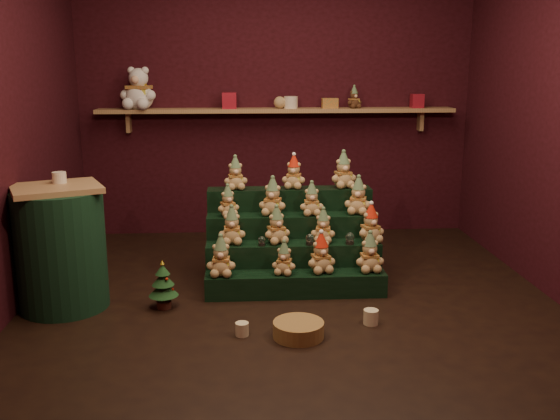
{
  "coord_description": "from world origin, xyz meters",
  "views": [
    {
      "loc": [
        -0.36,
        -4.48,
        1.76
      ],
      "look_at": [
        -0.07,
        0.25,
        0.65
      ],
      "focal_mm": 40.0,
      "sensor_mm": 36.0,
      "label": 1
    }
  ],
  "objects": [
    {
      "name": "mug_left",
      "position": [
        -0.38,
        -0.63,
        0.04
      ],
      "size": [
        0.09,
        0.09,
        0.09
      ],
      "primitive_type": "cylinder",
      "color": "beige",
      "rests_on": "ground"
    },
    {
      "name": "front_wall",
      "position": [
        0.0,
        -2.05,
        1.4
      ],
      "size": [
        4.0,
        0.1,
        2.8
      ],
      "primitive_type": "cube",
      "color": "black",
      "rests_on": "ground"
    },
    {
      "name": "snow_globe_a",
      "position": [
        -0.21,
        0.24,
        0.4
      ],
      "size": [
        0.06,
        0.06,
        0.08
      ],
      "color": "black",
      "rests_on": "riser_tier_midfront"
    },
    {
      "name": "teddy_8",
      "position": [
        -0.48,
        0.51,
        0.67
      ],
      "size": [
        0.23,
        0.22,
        0.25
      ],
      "primitive_type": null,
      "rotation": [
        0.0,
        0.0,
        0.36
      ],
      "color": "tan",
      "rests_on": "riser_tier_midback"
    },
    {
      "name": "teddy_6",
      "position": [
        0.28,
        0.32,
        0.5
      ],
      "size": [
        0.22,
        0.21,
        0.27
      ],
      "primitive_type": null,
      "rotation": [
        0.0,
        0.0,
        -0.18
      ],
      "color": "tan",
      "rests_on": "riser_tier_midfront"
    },
    {
      "name": "riser_tier_midfront",
      "position": [
        0.04,
        0.3,
        0.18
      ],
      "size": [
        1.4,
        0.22,
        0.36
      ],
      "primitive_type": "cube",
      "color": "black",
      "rests_on": "ground"
    },
    {
      "name": "mini_christmas_tree",
      "position": [
        -0.95,
        -0.11,
        0.18
      ],
      "size": [
        0.22,
        0.22,
        0.37
      ],
      "rotation": [
        0.0,
        0.0,
        -0.15
      ],
      "color": "#49241A",
      "rests_on": "ground"
    },
    {
      "name": "teddy_14",
      "position": [
        0.5,
        0.75,
        0.87
      ],
      "size": [
        0.26,
        0.24,
        0.31
      ],
      "primitive_type": null,
      "rotation": [
        0.0,
        0.0,
        0.21
      ],
      "color": "tan",
      "rests_on": "riser_tier_back"
    },
    {
      "name": "back_shelf",
      "position": [
        0.0,
        1.87,
        1.29
      ],
      "size": [
        3.6,
        0.26,
        0.24
      ],
      "color": "#A88154",
      "rests_on": "ground"
    },
    {
      "name": "teddy_1",
      "position": [
        -0.05,
        0.08,
        0.31
      ],
      "size": [
        0.22,
        0.21,
        0.26
      ],
      "primitive_type": null,
      "rotation": [
        0.0,
        0.0,
        -0.27
      ],
      "color": "tan",
      "rests_on": "riser_tier_front"
    },
    {
      "name": "riser_tier_back",
      "position": [
        0.04,
        0.74,
        0.36
      ],
      "size": [
        1.4,
        0.22,
        0.72
      ],
      "primitive_type": "cube",
      "color": "black",
      "rests_on": "ground"
    },
    {
      "name": "brown_bear",
      "position": [
        0.78,
        1.84,
        1.43
      ],
      "size": [
        0.2,
        0.19,
        0.22
      ],
      "primitive_type": null,
      "rotation": [
        0.0,
        0.0,
        0.37
      ],
      "color": "#492B18",
      "rests_on": "back_shelf"
    },
    {
      "name": "wicker_basket",
      "position": [
        -0.0,
        -0.68,
        0.05
      ],
      "size": [
        0.43,
        0.43,
        0.11
      ],
      "primitive_type": "cylinder",
      "rotation": [
        0.0,
        0.0,
        -0.31
      ],
      "color": "olive",
      "rests_on": "ground"
    },
    {
      "name": "white_bear",
      "position": [
        -1.36,
        1.84,
        1.58
      ],
      "size": [
        0.44,
        0.42,
        0.52
      ],
      "primitive_type": null,
      "rotation": [
        0.0,
        0.0,
        -0.26
      ],
      "color": "white",
      "rests_on": "back_shelf"
    },
    {
      "name": "teddy_11",
      "position": [
        0.6,
        0.53,
        0.7
      ],
      "size": [
        0.27,
        0.25,
        0.31
      ],
      "primitive_type": null,
      "rotation": [
        0.0,
        0.0,
        -0.28
      ],
      "color": "tan",
      "rests_on": "riser_tier_midback"
    },
    {
      "name": "back_wall",
      "position": [
        0.0,
        2.05,
        1.4
      ],
      "size": [
        4.0,
        0.1,
        2.8
      ],
      "primitive_type": "cube",
      "color": "black",
      "rests_on": "ground"
    },
    {
      "name": "teddy_13",
      "position": [
        0.08,
        0.74,
        0.86
      ],
      "size": [
        0.24,
        0.22,
        0.28
      ],
      "primitive_type": null,
      "rotation": [
        0.0,
        0.0,
        -0.23
      ],
      "color": "tan",
      "rests_on": "riser_tier_back"
    },
    {
      "name": "teddy_12",
      "position": [
        -0.42,
        0.73,
        0.86
      ],
      "size": [
        0.22,
        0.2,
        0.28
      ],
      "primitive_type": null,
      "rotation": [
        0.0,
        0.0,
        0.14
      ],
      "color": "tan",
      "rests_on": "riser_tier_back"
    },
    {
      "name": "side_table",
      "position": [
        -1.68,
        -0.04,
        0.45
      ],
      "size": [
        0.75,
        0.69,
        0.92
      ],
      "rotation": [
        0.0,
        0.0,
        0.41
      ],
      "color": "#A88154",
      "rests_on": "ground"
    },
    {
      "name": "teddy_0",
      "position": [
        -0.53,
        0.07,
        0.34
      ],
      "size": [
        0.23,
        0.21,
        0.31
      ],
      "primitive_type": null,
      "rotation": [
        0.0,
        0.0,
        -0.03
      ],
      "color": "tan",
      "rests_on": "riser_tier_front"
    },
    {
      "name": "riser_tier_front",
      "position": [
        0.04,
        0.08,
        0.09
      ],
      "size": [
        1.4,
        0.22,
        0.18
      ],
      "primitive_type": "cube",
      "color": "black",
      "rests_on": "ground"
    },
    {
      "name": "teddy_7",
      "position": [
        0.66,
        0.3,
        0.51
      ],
      "size": [
        0.27,
        0.25,
        0.31
      ],
      "primitive_type": null,
      "rotation": [
        0.0,
        0.0,
        0.31
      ],
      "color": "tan",
      "rests_on": "riser_tier_midfront"
    },
    {
      "name": "teddy_9",
      "position": [
        -0.11,
        0.53,
        0.7
      ],
      "size": [
        0.27,
        0.25,
        0.31
      ],
      "primitive_type": null,
      "rotation": [
        0.0,
        0.0,
        -0.27
      ],
      "color": "tan",
      "rests_on": "riser_tier_midback"
    },
    {
      "name": "teddy_5",
      "position": [
        -0.09,
        0.32,
        0.51
      ],
      "size": [
        0.27,
        0.25,
        0.3
      ],
      "primitive_type": null,
      "rotation": [
        0.0,
        0.0,
        0.35
      ],
      "color": "tan",
      "rests_on": "riser_tier_midfront"
    },
    {
      "name": "shelf_plush_ball",
      "position": [
        0.03,
        1.85,
        1.38
      ],
      "size": [
        0.12,
        0.12,
        0.12
      ],
      "primitive_type": "sphere",
      "color": "tan",
      "rests_on": "back_shelf"
    },
    {
      "name": "teddy_2",
      "position": [
        0.24,
        0.1,
        0.33
      ],
      "size": [
        0.26,
        0.25,
        0.31
      ],
      "primitive_type": null,
      "rotation": [
        0.0,
        0.0,
        0.24
      ],
      "color": "tan",
      "rests_on": "riser_tier_front"
    },
    {
      "name": "teddy_3",
      "position": [
        0.62,
        0.1,
        0.34
      ],
      "size": [
        0.24,
        0.22,
        0.31
      ],
      "primitive_type": null,
      "rotation": [
        0.0,
        0.0,
        0.07
      ],
      "color": "tan",
      "rests_on": "riser_tier_front"
    },
    {
      "name": "gift_tin_red_b",
      "position": [
        1.43,
        1.85,
        1.39
      ],
      "size": [
        0.12,
        0.12,
        0.14
      ],
      "primitive_type": "cube",
      "color": "maroon",
      "rests_on": "back_shelf"
    },
    {
      "name": "snow_globe_c",
      "position": [
        0.49,
        0.24,
        0.41
      ],
      "size": [
        0.07,
        0.07,
        0.1
      ],
      "color": "black",
      "rests_on": "riser_tier_midfront"
    },
    {
      "name": "teddy_4",
      "position": [
        -0.45,
        0.32,
        0.51
      ],
      "size": [
        0.22,
        0.2,
        0.3
      ],
      "primitive_type": null,
      "rotation": [
        0.0,
        0.0,
        0.02
      ],
      "color": "tan",
      "rests_on": "riser_tier_midfront"
    },
    {
      "name": "snow_globe_b",
      "position": [
        0.17,
        0.24,
        0.41
      ],
      "size": [
        0.07,
        0.07,
        0.09
      ],
      "color": "black",
      "rests_on": "riser_tier_midfront"
    },
    {
      "name": "riser_tier_midback",
      "position": [
        0.04,
        0.52,
        0.27
      ],
      "size": [
        1.4,
        0.22,
        0.54
      ],
      "primitive_type": "cube",
      "color": "black",
      "rests_on": "ground"
    },
    {
      "name": "scarf_gift_box",
      "position": [
        0.53,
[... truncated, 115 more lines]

